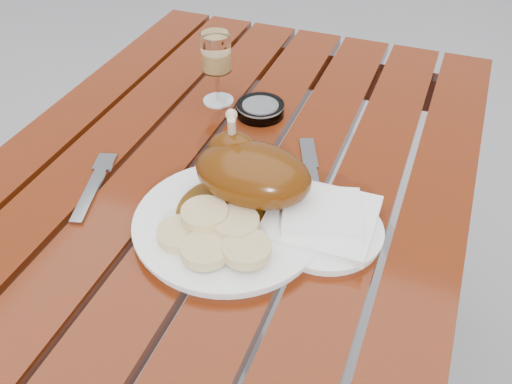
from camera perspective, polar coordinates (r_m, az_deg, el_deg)
table at (r=1.22m, az=-2.81°, el=-12.23°), size 0.80×1.20×0.75m
dinner_plate at (r=0.85m, az=-2.71°, el=-3.19°), size 0.35×0.35×0.02m
roast_duck at (r=0.85m, az=-0.70°, el=1.93°), size 0.19×0.18×0.13m
bread_dumplings at (r=0.80m, az=-4.19°, el=-4.18°), size 0.17×0.12×0.03m
wine_glass at (r=1.12m, az=-3.93°, el=12.18°), size 0.07×0.07×0.14m
side_plate at (r=0.85m, az=6.91°, el=-3.88°), size 0.20×0.20×0.01m
napkin at (r=0.85m, az=6.52°, el=-2.61°), size 0.16×0.15×0.01m
ashtray at (r=1.10m, az=0.43°, el=8.27°), size 0.12×0.12×0.02m
fork at (r=0.96m, az=-16.10°, el=0.27°), size 0.06×0.16×0.01m
knife at (r=0.93m, az=5.80°, el=0.81°), size 0.09×0.18×0.01m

